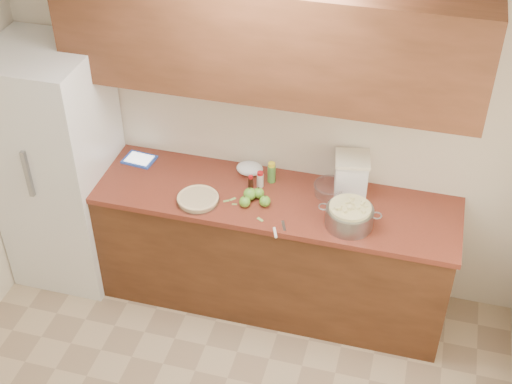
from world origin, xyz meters
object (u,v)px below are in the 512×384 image
(colander, at_px, (349,216))
(flour_canister, at_px, (351,174))
(pie, at_px, (198,199))
(tablet, at_px, (139,159))

(colander, distance_m, flour_canister, 0.36)
(pie, bearing_deg, flour_canister, 21.70)
(pie, bearing_deg, colander, 1.56)
(pie, relative_size, colander, 0.71)
(colander, height_order, tablet, colander)
(pie, height_order, flour_canister, flour_canister)
(pie, distance_m, tablet, 0.65)
(pie, distance_m, flour_canister, 1.02)
(flour_canister, xyz_separation_m, tablet, (-1.49, -0.03, -0.13))
(pie, distance_m, colander, 0.99)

